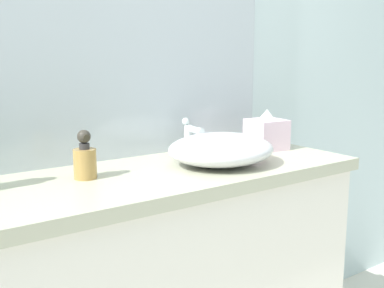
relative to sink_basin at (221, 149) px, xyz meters
The scene contains 5 objects.
bathroom_wall_rear 0.53m from the sink_basin, 119.29° to the left, with size 6.00×0.06×2.60m, color silver.
sink_basin is the anchor object (origin of this frame).
faucet 0.19m from the sink_basin, 90.00° to the left, with size 0.03×0.12×0.14m.
soap_dispenser 0.46m from the sink_basin, 168.81° to the left, with size 0.07×0.07×0.15m.
tissue_box 0.33m from the sink_basin, 18.19° to the left, with size 0.15×0.15×0.16m.
Camera 1 is at (-0.82, -0.84, 1.25)m, focal length 44.49 mm.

